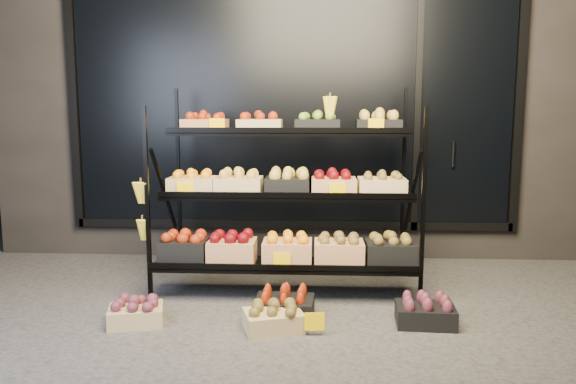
# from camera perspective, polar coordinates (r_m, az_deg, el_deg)

# --- Properties ---
(ground) EXTENTS (24.00, 24.00, 0.00)m
(ground) POSITION_cam_1_polar(r_m,az_deg,el_deg) (4.18, -0.59, -12.24)
(ground) COLOR #514F4C
(ground) RESTS_ON ground
(building) EXTENTS (6.00, 2.08, 3.50)m
(building) POSITION_cam_1_polar(r_m,az_deg,el_deg) (6.51, 0.82, 10.81)
(building) COLOR #2D2826
(building) RESTS_ON ground
(display_rack) EXTENTS (2.18, 1.02, 1.70)m
(display_rack) POSITION_cam_1_polar(r_m,az_deg,el_deg) (4.57, -0.24, -0.25)
(display_rack) COLOR black
(display_rack) RESTS_ON ground
(tag_floor_b) EXTENTS (0.13, 0.01, 0.12)m
(tag_floor_b) POSITION_cam_1_polar(r_m,az_deg,el_deg) (3.78, 2.70, -13.58)
(tag_floor_b) COLOR #FFCC00
(tag_floor_b) RESTS_ON ground
(floor_crate_left) EXTENTS (0.42, 0.35, 0.19)m
(floor_crate_left) POSITION_cam_1_polar(r_m,az_deg,el_deg) (4.10, -15.21, -11.66)
(floor_crate_left) COLOR #D6B87B
(floor_crate_left) RESTS_ON ground
(floor_crate_midleft) EXTENTS (0.43, 0.33, 0.21)m
(floor_crate_midleft) POSITION_cam_1_polar(r_m,az_deg,el_deg) (4.08, -0.38, -11.35)
(floor_crate_midleft) COLOR black
(floor_crate_midleft) RESTS_ON ground
(floor_crate_midright) EXTENTS (0.45, 0.38, 0.19)m
(floor_crate_midright) POSITION_cam_1_polar(r_m,az_deg,el_deg) (3.87, -1.51, -12.57)
(floor_crate_midright) COLOR #D6B87B
(floor_crate_midright) RESTS_ON ground
(floor_crate_right) EXTENTS (0.41, 0.31, 0.20)m
(floor_crate_right) POSITION_cam_1_polar(r_m,az_deg,el_deg) (4.07, 13.79, -11.70)
(floor_crate_right) COLOR black
(floor_crate_right) RESTS_ON ground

